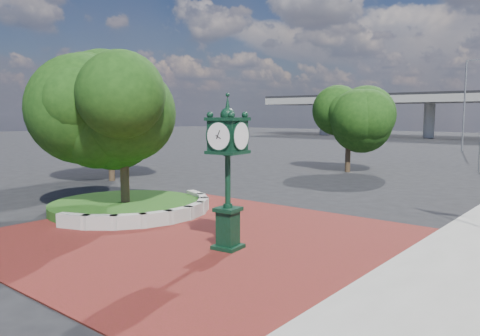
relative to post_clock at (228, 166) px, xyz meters
name	(u,v)px	position (x,y,z in m)	size (l,w,h in m)	color
ground	(215,230)	(-1.88, 1.48, -2.49)	(200.00, 200.00, 0.00)	black
plaza	(194,235)	(-1.88, 0.48, -2.47)	(12.00, 12.00, 0.04)	maroon
planter_wall	(163,212)	(-4.58, 1.48, -2.22)	(2.96, 6.77, 0.54)	#9E9B93
grass_bed	(126,207)	(-6.88, 1.48, -2.29)	(6.10, 6.10, 0.40)	#1E4714
tree_planter	(123,121)	(-6.88, 1.48, 1.24)	(5.20, 5.20, 6.33)	#38281C
tree_northwest	(110,112)	(-14.88, 6.48, 1.64)	(5.60, 5.60, 6.93)	#38281C
tree_street	(349,125)	(-5.88, 19.48, 0.75)	(4.40, 4.40, 5.45)	#38281C
post_clock	(228,166)	(0.00, 0.00, 0.00)	(1.04, 1.04, 4.52)	black
street_lamp_far	(467,98)	(-4.42, 44.10, 3.21)	(2.17, 0.54, 9.72)	slate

